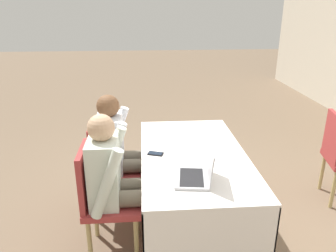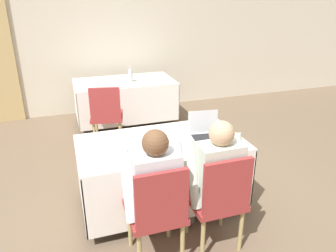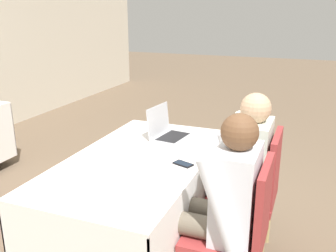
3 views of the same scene
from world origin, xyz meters
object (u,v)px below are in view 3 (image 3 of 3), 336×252
chair_near_left (239,229)px  chair_near_right (254,188)px  laptop (168,132)px  person_white_shirt (240,165)px  person_checkered_shirt (222,200)px  cell_phone (183,164)px

chair_near_left → chair_near_right: size_ratio=1.00×
laptop → person_white_shirt: (-0.19, -0.60, -0.10)m
person_white_shirt → chair_near_right: bearing=90.0°
chair_near_left → person_checkered_shirt: bearing=-90.0°
chair_near_right → person_white_shirt: person_white_shirt is taller
laptop → person_checkered_shirt: 0.94m
person_checkered_shirt → chair_near_right: bearing=168.9°
cell_phone → person_white_shirt: bearing=-31.5°
chair_near_left → chair_near_right: bearing=-180.0°
cell_phone → laptop: bearing=51.1°
cell_phone → chair_near_left: chair_near_left is taller
laptop → chair_near_left: 1.04m
person_white_shirt → cell_phone: bearing=-50.7°
person_checkered_shirt → laptop: bearing=-140.0°
cell_phone → chair_near_right: chair_near_right is taller
chair_near_right → laptop: bearing=-104.8°
laptop → person_white_shirt: bearing=-99.6°
chair_near_left → person_checkered_shirt: person_checkered_shirt is taller
laptop → person_checkered_shirt: person_checkered_shirt is taller
laptop → chair_near_left: bearing=-127.9°
cell_phone → person_checkered_shirt: size_ratio=0.12×
laptop → chair_near_right: bearing=-97.2°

